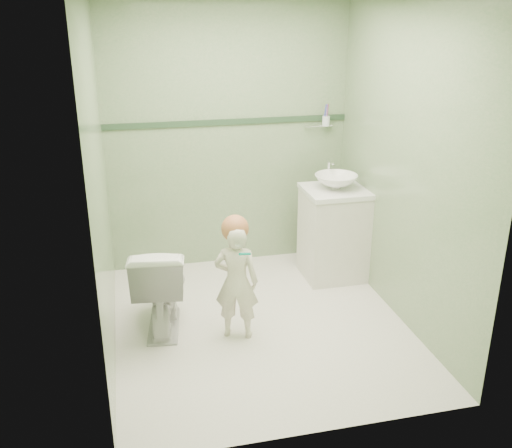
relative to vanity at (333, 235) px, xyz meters
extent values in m
plane|color=silver|center=(-0.84, -0.70, -0.40)|extent=(2.50, 2.50, 0.00)
cube|color=gray|center=(-0.84, 0.55, 0.80)|extent=(2.20, 0.04, 2.40)
cube|color=gray|center=(-0.84, -1.95, 0.80)|extent=(2.20, 0.04, 2.40)
cube|color=gray|center=(-1.94, -0.70, 0.80)|extent=(0.04, 2.50, 2.40)
cube|color=gray|center=(0.26, -0.70, 0.80)|extent=(0.04, 2.50, 2.40)
cube|color=#2A442C|center=(-0.84, 0.54, 0.95)|extent=(2.20, 0.02, 0.05)
cube|color=silver|center=(0.00, 0.00, 0.00)|extent=(0.52, 0.50, 0.80)
cube|color=white|center=(0.00, 0.00, 0.41)|extent=(0.54, 0.52, 0.04)
imported|color=white|center=(0.00, 0.00, 0.49)|extent=(0.37, 0.37, 0.13)
cylinder|color=silver|center=(0.00, 0.20, 0.55)|extent=(0.03, 0.03, 0.18)
cylinder|color=silver|center=(0.00, 0.15, 0.63)|extent=(0.02, 0.12, 0.02)
cylinder|color=silver|center=(0.00, 0.50, 0.88)|extent=(0.26, 0.02, 0.02)
cylinder|color=silver|center=(0.06, 0.48, 0.93)|extent=(0.07, 0.07, 0.09)
cylinder|color=purple|center=(0.06, 0.47, 1.00)|extent=(0.01, 0.01, 0.17)
cylinder|color=#B41F38|center=(0.07, 0.49, 1.00)|extent=(0.01, 0.01, 0.17)
cylinder|color=#3B39C5|center=(0.05, 0.47, 1.00)|extent=(0.01, 0.01, 0.17)
imported|color=white|center=(-1.58, -0.56, -0.05)|extent=(0.49, 0.74, 0.71)
imported|color=beige|center=(-1.05, -0.81, 0.04)|extent=(0.37, 0.31, 0.89)
sphere|color=#AE683F|center=(-1.05, -0.78, 0.45)|extent=(0.20, 0.20, 0.20)
cylinder|color=#068E7E|center=(-1.01, -0.96, 0.33)|extent=(0.11, 0.11, 0.06)
cube|color=white|center=(-1.05, -0.89, 0.37)|extent=(0.03, 0.03, 0.02)
camera|label=1|loc=(-1.76, -4.47, 1.92)|focal=40.17mm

